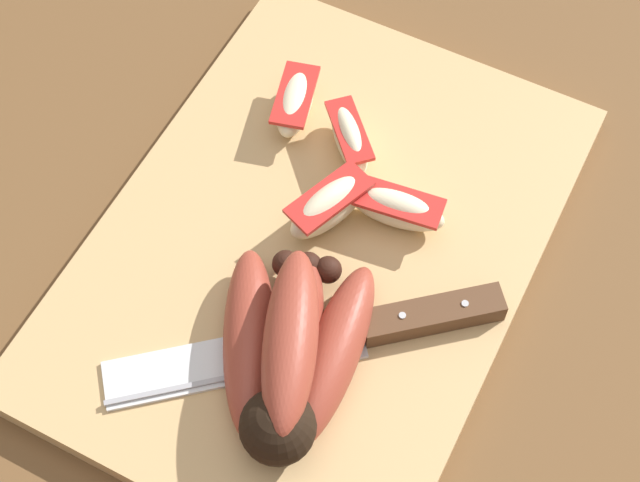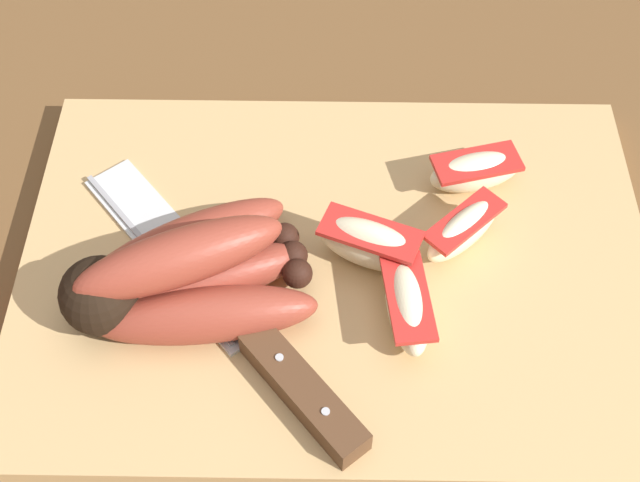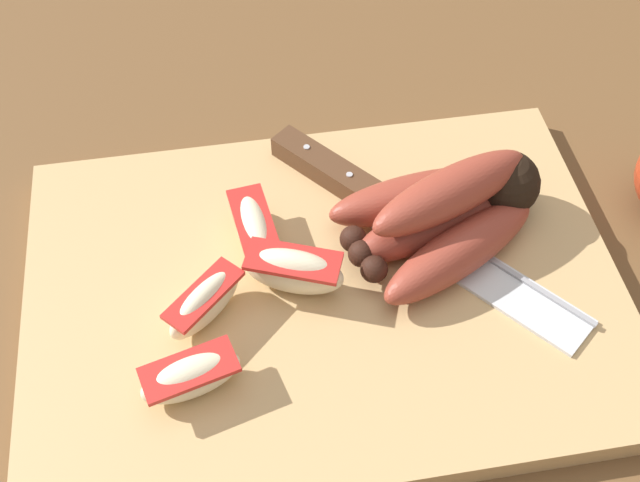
% 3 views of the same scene
% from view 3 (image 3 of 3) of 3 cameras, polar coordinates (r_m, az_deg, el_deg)
% --- Properties ---
extents(ground_plane, '(6.00, 6.00, 0.00)m').
position_cam_3_polar(ground_plane, '(0.58, 0.86, -4.13)').
color(ground_plane, brown).
extents(cutting_board, '(0.42, 0.30, 0.02)m').
position_cam_3_polar(cutting_board, '(0.57, 0.36, -4.05)').
color(cutting_board, tan).
rests_on(cutting_board, ground_plane).
extents(banana_bunch, '(0.16, 0.13, 0.06)m').
position_cam_3_polar(banana_bunch, '(0.58, 9.32, 2.19)').
color(banana_bunch, black).
rests_on(banana_bunch, cutting_board).
extents(chefs_knife, '(0.20, 0.23, 0.02)m').
position_cam_3_polar(chefs_knife, '(0.60, 4.04, 2.89)').
color(chefs_knife, silver).
rests_on(chefs_knife, cutting_board).
extents(apple_wedge_near, '(0.08, 0.05, 0.04)m').
position_cam_3_polar(apple_wedge_near, '(0.54, -1.87, -2.51)').
color(apple_wedge_near, beige).
rests_on(apple_wedge_near, cutting_board).
extents(apple_wedge_middle, '(0.06, 0.06, 0.03)m').
position_cam_3_polar(apple_wedge_middle, '(0.54, -8.34, -4.44)').
color(apple_wedge_middle, beige).
rests_on(apple_wedge_middle, cutting_board).
extents(apple_wedge_far, '(0.07, 0.04, 0.03)m').
position_cam_3_polar(apple_wedge_far, '(0.51, -9.37, -9.66)').
color(apple_wedge_far, beige).
rests_on(apple_wedge_far, cutting_board).
extents(apple_wedge_extra, '(0.03, 0.07, 0.03)m').
position_cam_3_polar(apple_wedge_extra, '(0.57, -4.78, 0.87)').
color(apple_wedge_extra, beige).
rests_on(apple_wedge_extra, cutting_board).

